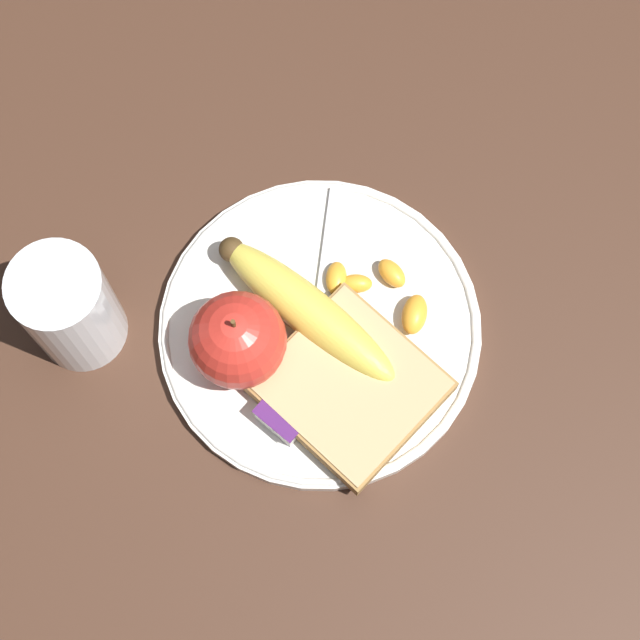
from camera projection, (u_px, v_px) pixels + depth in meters
ground_plane at (320, 332)px, 0.87m from camera, size 3.00×3.00×0.00m
plate at (320, 329)px, 0.86m from camera, size 0.26×0.26×0.01m
juice_glass at (70, 309)px, 0.82m from camera, size 0.07×0.07×0.11m
apple at (238, 340)px, 0.82m from camera, size 0.08×0.08×0.09m
banana at (303, 313)px, 0.84m from camera, size 0.18×0.04×0.04m
bread_slice at (350, 387)px, 0.83m from camera, size 0.13×0.12×0.02m
fork at (321, 317)px, 0.86m from camera, size 0.12×0.17×0.00m
jam_packet at (284, 415)px, 0.83m from camera, size 0.04×0.03×0.02m
orange_segment_0 at (375, 329)px, 0.85m from camera, size 0.03×0.02×0.02m
orange_segment_1 at (313, 312)px, 0.86m from camera, size 0.03×0.03×0.02m
orange_segment_2 at (392, 273)px, 0.87m from camera, size 0.03×0.02×0.02m
orange_segment_3 at (356, 283)px, 0.86m from camera, size 0.03×0.03×0.01m
orange_segment_4 at (335, 327)px, 0.85m from camera, size 0.03×0.02×0.02m
orange_segment_5 at (336, 278)px, 0.86m from camera, size 0.03×0.03×0.02m
orange_segment_6 at (414, 314)px, 0.85m from camera, size 0.03×0.04×0.02m
orange_segment_7 at (388, 340)px, 0.85m from camera, size 0.03×0.02×0.01m
orange_segment_8 at (370, 350)px, 0.85m from camera, size 0.03×0.03×0.01m
orange_segment_9 at (350, 339)px, 0.85m from camera, size 0.04×0.04×0.02m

